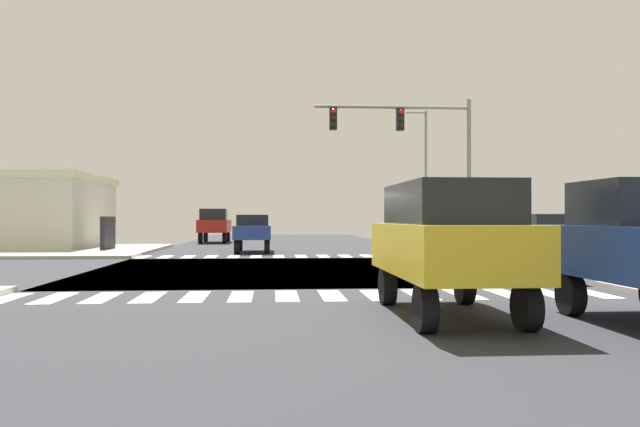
# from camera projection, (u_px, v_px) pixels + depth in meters

# --- Properties ---
(ground) EXTENTS (90.00, 90.00, 0.05)m
(ground) POSITION_uv_depth(u_px,v_px,m) (304.00, 270.00, 21.47)
(ground) COLOR #2D2E34
(sidewalk_corner_ne) EXTENTS (12.00, 12.00, 0.14)m
(sidewalk_corner_ne) POSITION_uv_depth(u_px,v_px,m) (533.00, 249.00, 34.44)
(sidewalk_corner_ne) COLOR #B2ADA3
(sidewalk_corner_ne) RESTS_ON ground
(sidewalk_corner_nw) EXTENTS (12.00, 12.00, 0.14)m
(sidewalk_corner_nw) POSITION_uv_depth(u_px,v_px,m) (36.00, 251.00, 32.44)
(sidewalk_corner_nw) COLOR #AEB09D
(sidewalk_corner_nw) RESTS_ON ground
(crosswalk_near) EXTENTS (13.50, 2.00, 0.01)m
(crosswalk_near) POSITION_uv_depth(u_px,v_px,m) (309.00, 296.00, 14.18)
(crosswalk_near) COLOR white
(crosswalk_near) RESTS_ON ground
(crosswalk_far) EXTENTS (13.50, 2.00, 0.01)m
(crosswalk_far) POSITION_uv_depth(u_px,v_px,m) (290.00, 256.00, 28.73)
(crosswalk_far) COLOR white
(crosswalk_far) RESTS_ON ground
(traffic_signal_mast) EXTENTS (7.22, 0.55, 7.16)m
(traffic_signal_mast) POSITION_uv_depth(u_px,v_px,m) (411.00, 139.00, 29.11)
(traffic_signal_mast) COLOR gray
(traffic_signal_mast) RESTS_ON ground
(street_lamp) EXTENTS (1.78, 0.32, 7.81)m
(street_lamp) POSITION_uv_depth(u_px,v_px,m) (422.00, 166.00, 36.35)
(street_lamp) COLOR gray
(street_lamp) RESTS_ON ground
(sedan_farside_1) EXTENTS (1.80, 4.30, 1.88)m
(sedan_farside_1) POSITION_uv_depth(u_px,v_px,m) (253.00, 230.00, 32.19)
(sedan_farside_1) COLOR black
(sedan_farside_1) RESTS_ON ground
(suv_crossing_1) EXTENTS (1.96, 4.60, 2.34)m
(suv_crossing_1) POSITION_uv_depth(u_px,v_px,m) (448.00, 237.00, 11.24)
(suv_crossing_1) COLOR black
(suv_crossing_1) RESTS_ON ground
(sedan_queued_2) EXTENTS (4.30, 1.80, 1.88)m
(sedan_queued_2) POSITION_uv_depth(u_px,v_px,m) (555.00, 233.00, 25.76)
(sedan_queued_2) COLOR black
(sedan_queued_2) RESTS_ON ground
(pickup_outer_2) EXTENTS (2.00, 5.10, 2.35)m
(pickup_outer_2) POSITION_uv_depth(u_px,v_px,m) (215.00, 224.00, 44.47)
(pickup_outer_2) COLOR black
(pickup_outer_2) RESTS_ON ground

